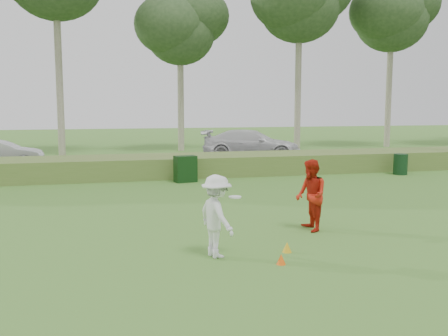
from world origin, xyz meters
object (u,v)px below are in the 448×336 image
object	(u,v)px
utility_cabinet	(185,169)
player_white	(217,216)
trash_bin	(400,164)
car_mid	(2,154)
cone_yellow	(287,247)
player_red	(311,195)
cone_orange	(281,259)
car_right	(252,144)

from	to	relation	value
utility_cabinet	player_white	bearing A→B (deg)	-106.98
trash_bin	car_mid	bearing A→B (deg)	158.46
cone_yellow	player_white	bearing A→B (deg)	177.10
player_white	utility_cabinet	size ratio (longest dim) A/B	1.59
player_red	utility_cabinet	world-z (taller)	player_red
player_white	utility_cabinet	xyz separation A→B (m)	(1.11, 10.45, -0.33)
player_white	cone_orange	bearing A→B (deg)	-143.07
cone_yellow	utility_cabinet	bearing A→B (deg)	92.44
player_red	car_mid	size ratio (longest dim) A/B	0.45
player_red	utility_cabinet	xyz separation A→B (m)	(-1.72, 8.88, -0.37)
cone_orange	car_right	xyz separation A→B (m)	(5.32, 19.20, 0.80)
player_white	car_mid	bearing A→B (deg)	5.66
car_right	player_white	bearing A→B (deg)	-176.45
cone_yellow	utility_cabinet	size ratio (longest dim) A/B	0.21
utility_cabinet	cone_yellow	bearing A→B (deg)	-98.46
cone_yellow	car_right	xyz separation A→B (m)	(4.90, 18.44, 0.79)
cone_orange	trash_bin	xyz separation A→B (m)	(10.06, 11.12, 0.37)
utility_cabinet	car_right	distance (m)	9.56
cone_orange	utility_cabinet	xyz separation A→B (m)	(-0.03, 11.28, 0.44)
player_white	car_mid	world-z (taller)	player_white
cone_yellow	trash_bin	xyz separation A→B (m)	(9.64, 10.36, 0.37)
utility_cabinet	car_mid	distance (m)	10.98
player_white	player_red	size ratio (longest dim) A/B	0.95
player_white	trash_bin	bearing A→B (deg)	-64.23
cone_orange	cone_yellow	xyz separation A→B (m)	(0.42, 0.76, 0.01)
car_right	car_mid	bearing A→B (deg)	116.27
cone_orange	trash_bin	size ratio (longest dim) A/B	0.22
player_white	utility_cabinet	bearing A→B (deg)	-22.86
player_red	car_right	xyz separation A→B (m)	(3.63, 16.80, -0.01)
cone_yellow	cone_orange	bearing A→B (deg)	-119.00
player_red	cone_yellow	distance (m)	2.23
car_mid	cone_yellow	bearing A→B (deg)	-152.63
cone_yellow	car_mid	distance (m)	19.73
player_red	trash_bin	distance (m)	12.09
player_red	cone_yellow	xyz separation A→B (m)	(-1.27, -1.64, -0.80)
car_right	trash_bin	bearing A→B (deg)	-126.70
player_white	cone_yellow	bearing A→B (deg)	-109.68
cone_orange	car_mid	xyz separation A→B (m)	(-8.39, 18.40, 0.62)
cone_yellow	trash_bin	distance (m)	14.15
car_right	player_red	bearing A→B (deg)	-169.25
car_mid	car_right	xyz separation A→B (m)	(13.71, 0.80, 0.18)
cone_yellow	utility_cabinet	distance (m)	10.54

